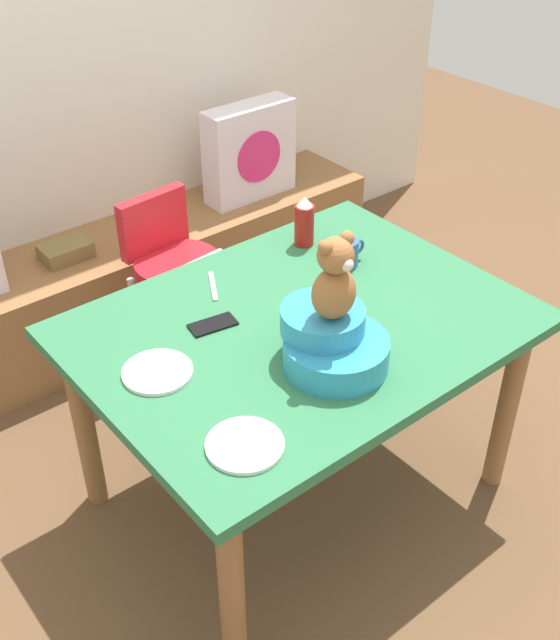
% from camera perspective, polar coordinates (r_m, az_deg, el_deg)
% --- Properties ---
extents(ground_plane, '(8.00, 8.00, 0.00)m').
position_cam_1_polar(ground_plane, '(2.87, 1.29, -12.18)').
color(ground_plane, brown).
extents(back_wall, '(4.40, 0.10, 2.60)m').
position_cam_1_polar(back_wall, '(3.35, -16.57, 19.89)').
color(back_wall, silver).
rests_on(back_wall, ground_plane).
extents(window_bench, '(2.60, 0.44, 0.46)m').
position_cam_1_polar(window_bench, '(3.54, -11.84, 2.36)').
color(window_bench, olive).
rests_on(window_bench, ground_plane).
extents(pillow_floral_right, '(0.44, 0.15, 0.44)m').
position_cam_1_polar(pillow_floral_right, '(3.66, -2.25, 12.21)').
color(pillow_floral_right, silver).
rests_on(pillow_floral_right, window_bench).
extents(book_stack, '(0.20, 0.14, 0.07)m').
position_cam_1_polar(book_stack, '(3.34, -15.43, 4.89)').
color(book_stack, olive).
rests_on(book_stack, window_bench).
extents(dining_table, '(1.34, 1.01, 0.74)m').
position_cam_1_polar(dining_table, '(2.44, 1.48, -1.92)').
color(dining_table, '#2D7247').
rests_on(dining_table, ground_plane).
extents(highchair, '(0.34, 0.47, 0.79)m').
position_cam_1_polar(highchair, '(3.08, -7.62, 3.83)').
color(highchair, red).
rests_on(highchair, ground_plane).
extents(infant_seat_teal, '(0.30, 0.33, 0.16)m').
position_cam_1_polar(infant_seat_teal, '(2.18, 3.79, -1.61)').
color(infant_seat_teal, teal).
rests_on(infant_seat_teal, dining_table).
extents(teddy_bear, '(0.13, 0.12, 0.25)m').
position_cam_1_polar(teddy_bear, '(2.06, 4.02, 2.96)').
color(teddy_bear, '#9B6334').
rests_on(teddy_bear, infant_seat_teal).
extents(ketchup_bottle, '(0.07, 0.07, 0.18)m').
position_cam_1_polar(ketchup_bottle, '(2.74, 1.79, 7.19)').
color(ketchup_bottle, red).
rests_on(ketchup_bottle, dining_table).
extents(coffee_mug, '(0.12, 0.08, 0.09)m').
position_cam_1_polar(coffee_mug, '(2.64, 4.96, 4.96)').
color(coffee_mug, '#335999').
rests_on(coffee_mug, dining_table).
extents(dinner_plate_near, '(0.20, 0.20, 0.01)m').
position_cam_1_polar(dinner_plate_near, '(2.20, -8.97, -3.78)').
color(dinner_plate_near, white).
rests_on(dinner_plate_near, dining_table).
extents(dinner_plate_far, '(0.20, 0.20, 0.01)m').
position_cam_1_polar(dinner_plate_far, '(1.96, -2.60, -9.14)').
color(dinner_plate_far, white).
rests_on(dinner_plate_far, dining_table).
extents(cell_phone, '(0.15, 0.09, 0.01)m').
position_cam_1_polar(cell_phone, '(2.37, -4.94, -0.34)').
color(cell_phone, black).
rests_on(cell_phone, dining_table).
extents(table_fork, '(0.10, 0.16, 0.01)m').
position_cam_1_polar(table_fork, '(2.55, -4.93, 2.49)').
color(table_fork, silver).
rests_on(table_fork, dining_table).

